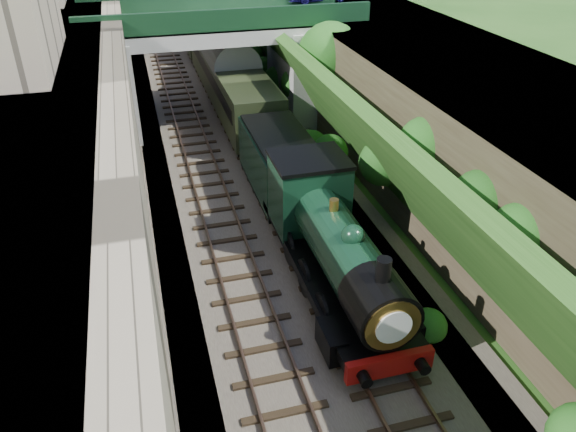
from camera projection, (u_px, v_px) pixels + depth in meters
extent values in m
plane|color=#1E4714|center=(361.00, 423.00, 15.61)|extent=(160.00, 160.00, 0.00)
cube|color=#473F38|center=(230.00, 144.00, 32.13)|extent=(10.00, 90.00, 0.20)
cube|color=#756B56|center=(122.00, 94.00, 29.13)|extent=(1.00, 90.00, 7.00)
cube|color=#262628|center=(51.00, 100.00, 28.32)|extent=(6.00, 90.00, 7.00)
cube|color=#262628|center=(388.00, 78.00, 32.78)|extent=(8.00, 90.00, 6.25)
cube|color=#1E4714|center=(314.00, 92.00, 31.96)|extent=(4.02, 90.00, 6.36)
sphere|color=#194C14|center=(522.00, 235.00, 16.61)|extent=(2.04, 2.04, 2.04)
sphere|color=#194C14|center=(482.00, 202.00, 18.35)|extent=(2.22, 2.22, 2.22)
sphere|color=#194C14|center=(427.00, 146.00, 21.68)|extent=(2.38, 2.38, 2.38)
sphere|color=#194C14|center=(383.00, 162.00, 23.81)|extent=(2.05, 2.05, 2.05)
sphere|color=#194C14|center=(330.00, 152.00, 27.88)|extent=(1.83, 1.83, 1.83)
sphere|color=#194C14|center=(310.00, 150.00, 29.75)|extent=(2.21, 2.21, 2.21)
sphere|color=#194C14|center=(324.00, 86.00, 30.91)|extent=(1.47, 1.47, 1.47)
sphere|color=#194C14|center=(299.00, 83.00, 33.94)|extent=(2.19, 2.19, 2.19)
sphere|color=#194C14|center=(278.00, 83.00, 36.66)|extent=(2.27, 2.27, 2.27)
sphere|color=#194C14|center=(264.00, 72.00, 39.54)|extent=(2.16, 2.16, 2.16)
sphere|color=#194C14|center=(253.00, 57.00, 42.84)|extent=(1.82, 1.82, 1.82)
sphere|color=#194C14|center=(248.00, 44.00, 44.83)|extent=(1.92, 1.92, 1.92)
sphere|color=#194C14|center=(235.00, 43.00, 48.07)|extent=(1.30, 1.30, 1.30)
sphere|color=#194C14|center=(227.00, 45.00, 49.76)|extent=(1.94, 1.94, 1.94)
sphere|color=#194C14|center=(237.00, 3.00, 51.72)|extent=(1.48, 1.48, 1.48)
sphere|color=#194C14|center=(221.00, 14.00, 55.38)|extent=(1.21, 1.21, 1.21)
cube|color=black|center=(195.00, 145.00, 31.60)|extent=(2.50, 90.00, 0.07)
cube|color=brown|center=(182.00, 145.00, 31.39)|extent=(0.08, 90.00, 0.14)
cube|color=brown|center=(208.00, 142.00, 31.72)|extent=(0.08, 90.00, 0.14)
cube|color=black|center=(250.00, 139.00, 32.34)|extent=(2.50, 90.00, 0.07)
cube|color=brown|center=(238.00, 139.00, 32.13)|extent=(0.08, 90.00, 0.14)
cube|color=brown|center=(263.00, 136.00, 32.46)|extent=(0.08, 90.00, 0.14)
cube|color=gray|center=(221.00, 28.00, 32.71)|extent=(16.00, 6.00, 0.90)
cube|color=#13361D|center=(229.00, 21.00, 29.86)|extent=(16.00, 0.30, 1.20)
cube|color=#13361D|center=(212.00, 2.00, 34.58)|extent=(16.00, 0.30, 1.20)
cube|color=gray|center=(122.00, 84.00, 32.78)|extent=(1.40, 6.40, 5.70)
cube|color=gray|center=(298.00, 70.00, 35.24)|extent=(2.40, 6.40, 5.70)
cylinder|color=black|center=(328.00, 101.00, 32.21)|extent=(0.30, 0.30, 4.40)
sphere|color=#194C14|center=(330.00, 55.00, 30.88)|extent=(3.60, 3.60, 3.60)
sphere|color=#194C14|center=(333.00, 62.00, 31.97)|extent=(2.40, 2.40, 2.40)
cube|color=black|center=(340.00, 292.00, 19.83)|extent=(2.40, 8.40, 0.60)
cube|color=black|center=(331.00, 263.00, 20.38)|extent=(2.70, 10.00, 0.35)
cube|color=maroon|center=(390.00, 365.00, 16.21)|extent=(2.70, 0.25, 0.70)
cylinder|color=black|center=(340.00, 245.00, 19.05)|extent=(1.90, 5.60, 1.90)
cylinder|color=black|center=(380.00, 306.00, 16.32)|extent=(1.96, 1.80, 1.96)
cylinder|color=white|center=(394.00, 328.00, 15.51)|extent=(1.10, 0.05, 1.10)
cylinder|color=black|center=(383.00, 272.00, 15.71)|extent=(0.44, 0.44, 0.90)
sphere|color=black|center=(353.00, 236.00, 17.72)|extent=(0.76, 0.76, 0.76)
cylinder|color=#A57F33|center=(334.00, 206.00, 19.16)|extent=(0.32, 0.32, 0.50)
cube|color=black|center=(309.00, 193.00, 21.96)|extent=(2.75, 2.40, 2.80)
cube|color=black|center=(310.00, 159.00, 21.22)|extent=(2.85, 2.50, 0.15)
cube|color=black|center=(331.00, 341.00, 17.21)|extent=(0.60, 1.40, 0.90)
cube|color=black|center=(406.00, 326.00, 17.79)|extent=(0.60, 1.40, 0.90)
cube|color=black|center=(280.00, 189.00, 26.65)|extent=(2.30, 6.00, 0.50)
cube|color=black|center=(280.00, 184.00, 26.52)|extent=(2.60, 6.00, 0.50)
cube|color=black|center=(280.00, 161.00, 25.91)|extent=(2.70, 6.00, 2.40)
cube|color=black|center=(280.00, 136.00, 25.27)|extent=(2.50, 5.60, 0.20)
cube|color=black|center=(232.00, 104.00, 37.12)|extent=(2.30, 17.00, 0.40)
cube|color=black|center=(231.00, 100.00, 36.99)|extent=(2.50, 17.00, 0.50)
cube|color=black|center=(230.00, 77.00, 36.22)|extent=(2.80, 18.00, 2.70)
cube|color=slate|center=(229.00, 54.00, 35.46)|extent=(2.90, 18.00, 0.50)
cube|color=black|center=(195.00, 39.00, 52.69)|extent=(2.30, 17.00, 0.40)
cube|color=black|center=(194.00, 36.00, 52.57)|extent=(2.50, 17.00, 0.50)
cube|color=black|center=(193.00, 19.00, 51.80)|extent=(2.80, 18.00, 2.70)
cube|color=slate|center=(192.00, 2.00, 51.04)|extent=(2.90, 18.00, 0.50)
cube|color=black|center=(175.00, 3.00, 68.27)|extent=(2.30, 17.00, 0.40)
cube|color=black|center=(174.00, 1.00, 68.14)|extent=(2.50, 17.00, 0.50)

